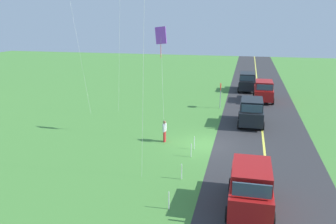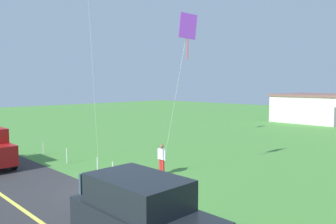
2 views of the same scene
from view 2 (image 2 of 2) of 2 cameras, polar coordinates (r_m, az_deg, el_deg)
ground_plane at (r=15.56m, az=-9.28°, el=-12.99°), size 120.00×120.00×0.10m
asphalt_road at (r=13.77m, az=-23.54°, el=-15.49°), size 120.00×7.00×0.00m
road_centre_stripe at (r=13.76m, az=-23.54°, el=-15.48°), size 120.00×0.16×0.00m
car_suv_foreground at (r=9.17m, az=-4.50°, el=-17.83°), size 4.40×2.12×2.24m
person_adult_near at (r=17.24m, az=-1.10°, el=-8.02°), size 0.58×0.22×1.60m
kite_red_low at (r=16.55m, az=3.41°, el=14.19°), size 1.49×1.05×8.16m
fence_post_0 at (r=23.48m, az=-20.78°, el=-5.92°), size 0.05×0.05×0.90m
fence_post_1 at (r=20.61m, az=-17.11°, el=-7.29°), size 0.05×0.05×0.90m
fence_post_2 at (r=17.80m, az=-12.13°, el=-9.09°), size 0.05×0.05×0.90m
fence_post_3 at (r=16.68m, az=-9.55°, el=-9.99°), size 0.05×0.05×0.90m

